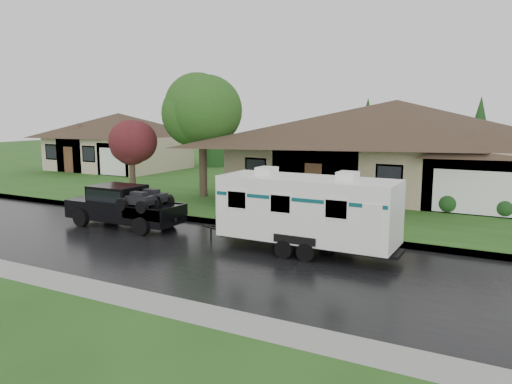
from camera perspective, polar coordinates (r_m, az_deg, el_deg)
ground at (r=19.33m, az=-0.10°, el=-5.93°), size 140.00×140.00×0.00m
road at (r=17.66m, az=-3.21°, el=-7.38°), size 140.00×8.00×0.01m
curb at (r=21.25m, az=2.80°, el=-4.34°), size 140.00×0.50×0.15m
lawn at (r=33.02m, az=12.38°, el=0.29°), size 140.00×26.00×0.15m
house_main at (r=31.00m, az=16.10°, el=6.12°), size 19.44×10.80×6.90m
house_far at (r=44.56m, az=-15.30°, el=6.15°), size 10.80×8.64×5.80m
tree_left_green at (r=29.11m, az=-6.18°, el=9.19°), size 4.30×4.30×7.11m
tree_red at (r=29.77m, az=-14.06°, el=5.24°), size 2.62×2.62×4.33m
shrub_row at (r=26.98m, az=13.15°, el=-0.45°), size 13.60×1.00×1.00m
pickup_truck at (r=22.82m, az=-15.02°, el=-1.41°), size 5.46×2.07×1.82m
travel_trailer at (r=17.92m, az=5.88°, el=-1.92°), size 6.73×2.36×3.02m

